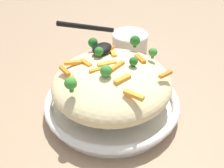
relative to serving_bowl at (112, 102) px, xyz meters
The scene contains 25 objects.
ground_plane 0.02m from the serving_bowl, ahead, with size 2.40×2.40×0.00m, color #9E7F60.
serving_bowl is the anchor object (origin of this frame).
pasta_mound 0.06m from the serving_bowl, ahead, with size 0.27×0.26×0.09m, color beige.
carrot_piece_0 0.10m from the serving_bowl, 100.20° to the right, with size 0.04×0.01×0.01m, color orange.
carrot_piece_1 0.11m from the serving_bowl, 105.99° to the left, with size 0.03×0.01×0.01m, color orange.
carrot_piece_2 0.14m from the serving_bowl, 128.05° to the right, with size 0.04×0.01×0.01m, color orange.
carrot_piece_3 0.12m from the serving_bowl, 32.31° to the right, with size 0.03×0.01×0.01m, color orange.
carrot_piece_4 0.12m from the serving_bowl, 37.49° to the left, with size 0.04×0.01×0.01m, color orange.
carrot_piece_5 0.11m from the serving_bowl, 25.76° to the left, with size 0.02×0.01×0.01m, color orange.
carrot_piece_6 0.10m from the serving_bowl, 147.38° to the left, with size 0.04×0.01×0.01m, color orange.
carrot_piece_7 0.15m from the serving_bowl, 74.40° to the right, with size 0.03×0.01×0.01m, color orange.
carrot_piece_8 0.11m from the serving_bowl, 127.70° to the right, with size 0.04×0.01×0.01m, color orange.
carrot_piece_9 0.13m from the serving_bowl, 107.44° to the left, with size 0.04×0.01×0.01m, color orange.
carrot_piece_10 0.10m from the serving_bowl, 88.07° to the left, with size 0.04×0.01×0.01m, color orange.
carrot_piece_11 0.14m from the serving_bowl, 128.00° to the left, with size 0.04×0.01×0.01m, color orange.
carrot_piece_12 0.13m from the serving_bowl, 150.83° to the left, with size 0.03×0.01×0.01m, color orange.
broccoli_floret_0 0.12m from the serving_bowl, 167.57° to the right, with size 0.02×0.02×0.03m.
broccoli_floret_1 0.12m from the serving_bowl, 60.44° to the right, with size 0.02×0.02×0.02m.
broccoli_floret_2 0.15m from the serving_bowl, 34.99° to the right, with size 0.02×0.02×0.03m.
broccoli_floret_3 0.16m from the serving_bowl, ahead, with size 0.02×0.02×0.03m.
broccoli_floret_4 0.12m from the serving_bowl, 65.59° to the left, with size 0.02×0.02×0.03m.
broccoli_floret_5 0.15m from the serving_bowl, 55.94° to the left, with size 0.02×0.02×0.03m.
broccoli_floret_6 0.16m from the serving_bowl, 166.04° to the left, with size 0.02×0.02×0.03m.
serving_spoon 0.15m from the serving_bowl, 52.58° to the left, with size 0.14×0.13×0.06m.
companion_bowl 0.30m from the serving_bowl, 18.34° to the left, with size 0.12×0.12×0.06m.
Camera 1 is at (-0.38, -0.21, 0.39)m, focal length 38.88 mm.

